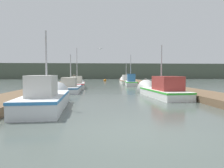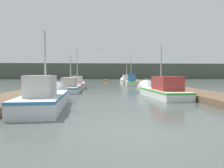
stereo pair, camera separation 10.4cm
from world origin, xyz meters
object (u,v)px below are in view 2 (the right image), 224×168
object	(u,v)px
fishing_boat_0	(47,97)
mooring_piling_1	(75,80)
seagull_lead	(100,49)
fishing_boat_2	(71,87)
fishing_boat_1	(159,90)
fishing_boat_4	(131,82)
mooring_piling_0	(146,82)
fishing_boat_3	(78,84)
fishing_boat_5	(126,81)
channel_buoy	(106,80)

from	to	relation	value
fishing_boat_0	mooring_piling_1	xyz separation A→B (m)	(-1.14, 19.58, 0.23)
fishing_boat_0	seagull_lead	size ratio (longest dim) A/B	10.13
fishing_boat_2	seagull_lead	size ratio (longest dim) A/B	11.30
seagull_lead	fishing_boat_1	bearing A→B (deg)	136.85
fishing_boat_4	fishing_boat_1	bearing A→B (deg)	-85.74
mooring_piling_0	seagull_lead	distance (m)	6.63
mooring_piling_0	mooring_piling_1	xyz separation A→B (m)	(-9.05, 5.63, 0.20)
fishing_boat_3	fishing_boat_5	xyz separation A→B (m)	(6.73, 9.19, 0.02)
fishing_boat_5	channel_buoy	size ratio (longest dim) A/B	5.62
seagull_lead	fishing_boat_0	bearing A→B (deg)	103.97
fishing_boat_2	channel_buoy	distance (m)	22.27
fishing_boat_2	seagull_lead	bearing A→B (deg)	61.03
mooring_piling_1	channel_buoy	world-z (taller)	mooring_piling_1
fishing_boat_1	fishing_boat_4	bearing A→B (deg)	84.91
fishing_boat_1	mooring_piling_1	distance (m)	17.23
mooring_piling_1	fishing_boat_5	bearing A→B (deg)	18.83
fishing_boat_4	mooring_piling_1	world-z (taller)	fishing_boat_4
fishing_boat_1	seagull_lead	bearing A→B (deg)	107.85
fishing_boat_1	fishing_boat_3	xyz separation A→B (m)	(-6.58, 8.90, -0.05)
fishing_boat_1	fishing_boat_5	bearing A→B (deg)	84.90
fishing_boat_2	fishing_boat_5	size ratio (longest dim) A/B	1.02
fishing_boat_4	seagull_lead	xyz separation A→B (m)	(-4.12, -3.54, 3.96)
fishing_boat_4	seagull_lead	size ratio (longest dim) A/B	10.39
fishing_boat_5	mooring_piling_1	size ratio (longest dim) A/B	4.36
fishing_boat_1	fishing_boat_4	distance (m)	13.24
fishing_boat_3	fishing_boat_0	bearing A→B (deg)	-93.24
fishing_boat_1	fishing_boat_3	distance (m)	11.07
fishing_boat_1	fishing_boat_3	world-z (taller)	fishing_boat_3
fishing_boat_2	seagull_lead	distance (m)	6.98
mooring_piling_1	channel_buoy	distance (m)	12.21
mooring_piling_0	seagull_lead	size ratio (longest dim) A/B	1.81
mooring_piling_1	fishing_boat_1	bearing A→B (deg)	-63.41
fishing_boat_0	seagull_lead	bearing A→B (deg)	76.06
fishing_boat_0	channel_buoy	xyz separation A→B (m)	(3.65, 30.80, -0.30)
fishing_boat_5	fishing_boat_3	bearing A→B (deg)	-124.47
fishing_boat_3	channel_buoy	size ratio (longest dim) A/B	5.36
seagull_lead	fishing_boat_3	bearing A→B (deg)	41.91
mooring_piling_0	mooring_piling_1	bearing A→B (deg)	148.11
mooring_piling_1	fishing_boat_0	bearing A→B (deg)	-86.66
fishing_boat_5	seagull_lead	xyz separation A→B (m)	(-4.17, -8.38, 3.99)
fishing_boat_0	mooring_piling_0	world-z (taller)	fishing_boat_0
mooring_piling_1	channel_buoy	bearing A→B (deg)	66.86
fishing_boat_0	fishing_boat_2	xyz separation A→B (m)	(-0.09, 8.85, -0.10)
fishing_boat_3	channel_buoy	xyz separation A→B (m)	(3.66, 17.73, -0.23)
fishing_boat_5	mooring_piling_1	distance (m)	8.31
mooring_piling_0	mooring_piling_1	world-z (taller)	mooring_piling_1
fishing_boat_5	fishing_boat_1	bearing A→B (deg)	-88.73
fishing_boat_2	fishing_boat_5	bearing A→B (deg)	61.81
fishing_boat_0	channel_buoy	bearing A→B (deg)	79.72
fishing_boat_1	fishing_boat_5	xyz separation A→B (m)	(0.15, 18.08, -0.02)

